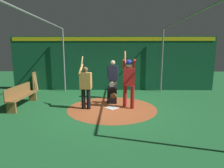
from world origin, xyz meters
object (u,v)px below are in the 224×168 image
Objects in this scene: bench at (21,95)px; visitor at (86,85)px; batter at (129,79)px; bat_rack at (35,82)px; catcher at (112,95)px; umpire at (113,77)px; home_plate at (112,108)px.

visitor is at bearing 83.75° from bench.
bench is (-0.29, -2.62, -0.48)m from visitor.
batter is 1.66m from visitor.
bench is at bearing -90.13° from visitor.
catcher is at bearing 59.48° from bat_rack.
umpire is 1.69× the size of bat_rack.
bench is at bearing -81.75° from catcher.
visitor is at bearing -83.29° from batter.
catcher is 1.02m from umpire.
umpire is at bearing 109.85° from bench.
umpire is (-1.40, -0.62, -0.14)m from batter.
visitor is 1.03× the size of bench.
bench is (3.10, 0.77, -0.04)m from bat_rack.
bat_rack is at bearing -122.48° from batter.
umpire is at bearing 178.39° from catcher.
catcher is 5.07m from bat_rack.
visitor is at bearing -50.60° from catcher.
bat_rack is (-3.28, -4.38, 0.48)m from home_plate.
umpire is 0.90× the size of visitor.
umpire reaches higher than bat_rack.
bat_rack reaches higher than home_plate.
umpire is at bearing -156.02° from batter.
home_plate is 0.19× the size of batter.
umpire is 4.77m from bat_rack.
visitor is at bearing -84.13° from home_plate.
bat_rack reaches higher than catcher.
home_plate is at bearing -0.59° from umpire.
visitor is (0.19, -1.63, -0.22)m from batter.
home_plate is 3.64m from bench.
umpire is (-1.49, 0.02, 0.99)m from home_plate.
bat_rack is at bearing -166.09° from bench.
bench is (1.31, -3.62, -0.55)m from umpire.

